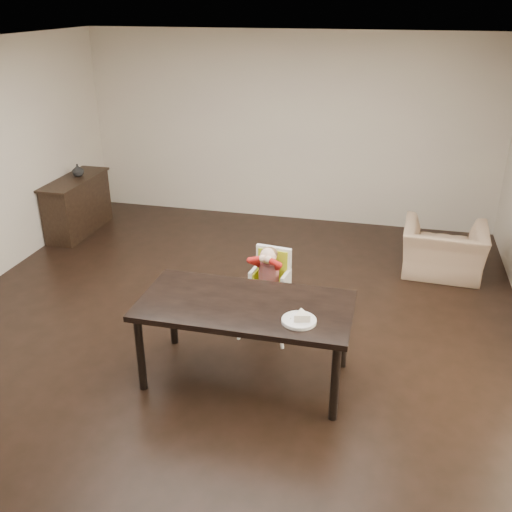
{
  "coord_description": "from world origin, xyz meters",
  "views": [
    {
      "loc": [
        1.5,
        -4.6,
        3.1
      ],
      "look_at": [
        0.36,
        0.03,
        0.92
      ],
      "focal_mm": 40.0,
      "sensor_mm": 36.0,
      "label": 1
    }
  ],
  "objects_px": {
    "dining_table": "(245,311)",
    "sideboard": "(77,205)",
    "high_chair": "(270,273)",
    "armchair": "(444,242)"
  },
  "relations": [
    {
      "from": "dining_table",
      "to": "armchair",
      "type": "xyz_separation_m",
      "value": [
        1.79,
        2.57,
        -0.25
      ]
    },
    {
      "from": "dining_table",
      "to": "high_chair",
      "type": "relative_size",
      "value": 1.93
    },
    {
      "from": "dining_table",
      "to": "high_chair",
      "type": "distance_m",
      "value": 0.79
    },
    {
      "from": "dining_table",
      "to": "armchair",
      "type": "relative_size",
      "value": 1.89
    },
    {
      "from": "armchair",
      "to": "high_chair",
      "type": "bearing_deg",
      "value": 48.48
    },
    {
      "from": "dining_table",
      "to": "sideboard",
      "type": "xyz_separation_m",
      "value": [
        -3.19,
        2.78,
        -0.27
      ]
    },
    {
      "from": "high_chair",
      "to": "armchair",
      "type": "distance_m",
      "value": 2.51
    },
    {
      "from": "dining_table",
      "to": "sideboard",
      "type": "height_order",
      "value": "sideboard"
    },
    {
      "from": "high_chair",
      "to": "armchair",
      "type": "relative_size",
      "value": 0.98
    },
    {
      "from": "armchair",
      "to": "sideboard",
      "type": "distance_m",
      "value": 4.98
    }
  ]
}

